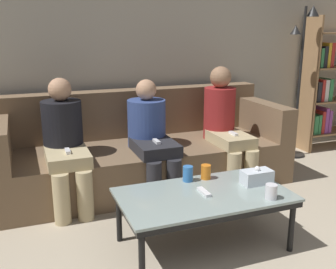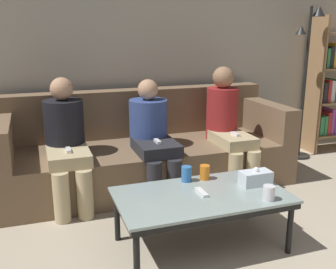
# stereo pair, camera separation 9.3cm
# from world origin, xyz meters

# --- Properties ---
(wall_back) EXTENTS (12.00, 0.06, 2.60)m
(wall_back) POSITION_xyz_m (0.00, 3.68, 1.30)
(wall_back) COLOR #B7B2A3
(wall_back) RESTS_ON ground_plane
(couch) EXTENTS (2.73, 0.96, 0.88)m
(couch) POSITION_xyz_m (0.00, 3.13, 0.31)
(couch) COLOR brown
(couch) RESTS_ON ground_plane
(coffee_table) EXTENTS (1.16, 0.65, 0.40)m
(coffee_table) POSITION_xyz_m (0.03, 1.85, 0.36)
(coffee_table) COLOR #8C9E99
(coffee_table) RESTS_ON ground_plane
(cup_near_left) EXTENTS (0.07, 0.07, 0.11)m
(cup_near_left) POSITION_xyz_m (0.16, 2.09, 0.45)
(cup_near_left) COLOR orange
(cup_near_left) RESTS_ON coffee_table
(cup_near_right) EXTENTS (0.08, 0.08, 0.10)m
(cup_near_right) POSITION_xyz_m (0.40, 1.62, 0.45)
(cup_near_right) COLOR silver
(cup_near_right) RESTS_ON coffee_table
(cup_far_center) EXTENTS (0.07, 0.07, 0.11)m
(cup_far_center) POSITION_xyz_m (0.02, 2.09, 0.45)
(cup_far_center) COLOR #3372BF
(cup_far_center) RESTS_ON coffee_table
(tissue_box) EXTENTS (0.22, 0.12, 0.13)m
(tissue_box) POSITION_xyz_m (0.46, 1.87, 0.45)
(tissue_box) COLOR silver
(tissue_box) RESTS_ON coffee_table
(game_remote) EXTENTS (0.04, 0.15, 0.02)m
(game_remote) POSITION_xyz_m (0.03, 1.85, 0.41)
(game_remote) COLOR white
(game_remote) RESTS_ON coffee_table
(bookshelf) EXTENTS (0.80, 0.32, 1.62)m
(bookshelf) POSITION_xyz_m (2.48, 3.45, 0.76)
(bookshelf) COLOR #9E754C
(bookshelf) RESTS_ON ground_plane
(standing_lamp) EXTENTS (0.31, 0.26, 1.72)m
(standing_lamp) POSITION_xyz_m (1.95, 3.30, 1.06)
(standing_lamp) COLOR black
(standing_lamp) RESTS_ON ground_plane
(seated_person_left_end) EXTENTS (0.34, 0.70, 1.08)m
(seated_person_left_end) POSITION_xyz_m (-0.76, 2.90, 0.57)
(seated_person_left_end) COLOR tan
(seated_person_left_end) RESTS_ON ground_plane
(seated_person_mid_left) EXTENTS (0.35, 0.70, 1.03)m
(seated_person_mid_left) POSITION_xyz_m (0.00, 2.90, 0.55)
(seated_person_mid_left) COLOR #28282D
(seated_person_mid_left) RESTS_ON ground_plane
(seated_person_mid_right) EXTENTS (0.31, 0.69, 1.12)m
(seated_person_mid_right) POSITION_xyz_m (0.76, 2.89, 0.59)
(seated_person_mid_right) COLOR tan
(seated_person_mid_right) RESTS_ON ground_plane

